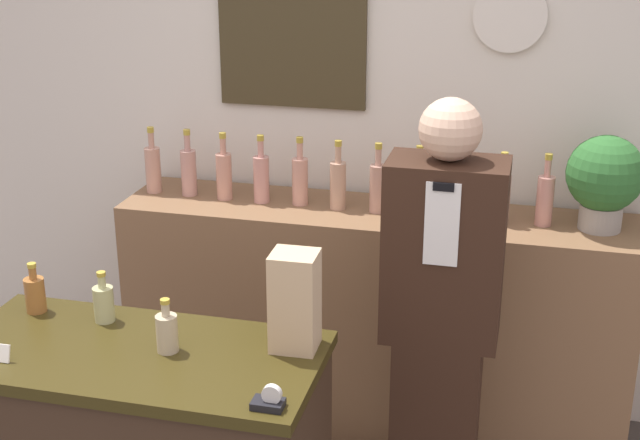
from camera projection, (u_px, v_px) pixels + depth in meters
name	position (u px, v px, depth m)	size (l,w,h in m)	color
back_wall	(360.00, 115.00, 3.95)	(5.20, 0.09, 2.70)	silver
back_shelf	(373.00, 319.00, 3.94)	(2.19, 0.47, 1.01)	brown
shopkeeper	(440.00, 322.00, 3.23)	(0.42, 0.26, 1.65)	#331E14
potted_plant	(605.00, 178.00, 3.50)	(0.30, 0.30, 0.38)	#9E998E
paper_bag	(295.00, 301.00, 2.74)	(0.15, 0.13, 0.32)	tan
tape_dispenser	(269.00, 401.00, 2.46)	(0.09, 0.06, 0.07)	black
counter_bottle_0	(35.00, 293.00, 3.01)	(0.07, 0.07, 0.18)	#9C622E
counter_bottle_1	(104.00, 303.00, 2.95)	(0.07, 0.07, 0.18)	tan
counter_bottle_2	(167.00, 332.00, 2.75)	(0.07, 0.07, 0.18)	tan
shelf_bottle_0	(153.00, 168.00, 3.97)	(0.07, 0.07, 0.30)	tan
shelf_bottle_1	(189.00, 171.00, 3.93)	(0.07, 0.07, 0.30)	tan
shelf_bottle_2	(224.00, 174.00, 3.88)	(0.07, 0.07, 0.30)	tan
shelf_bottle_3	(261.00, 177.00, 3.84)	(0.07, 0.07, 0.30)	tan
shelf_bottle_4	(300.00, 179.00, 3.82)	(0.07, 0.07, 0.30)	tan
shelf_bottle_5	(338.00, 183.00, 3.76)	(0.07, 0.07, 0.30)	tan
shelf_bottle_6	(378.00, 186.00, 3.72)	(0.07, 0.07, 0.30)	tan
shelf_bottle_7	(418.00, 189.00, 3.69)	(0.07, 0.07, 0.30)	tan
shelf_bottle_8	(459.00, 193.00, 3.64)	(0.07, 0.07, 0.30)	tan
shelf_bottle_9	(502.00, 197.00, 3.60)	(0.07, 0.07, 0.30)	tan
shelf_bottle_10	(545.00, 199.00, 3.58)	(0.07, 0.07, 0.30)	tan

